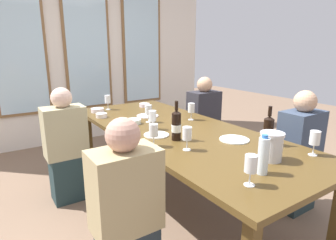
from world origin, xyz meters
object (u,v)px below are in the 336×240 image
(wine_glass_5, at_px, (153,117))
(dining_table, at_px, (177,135))
(tasting_bowl_1, at_px, (133,121))
(white_plate_1, at_px, (156,135))
(water_bottle, at_px, (263,156))
(seated_person_2, at_px, (126,216))
(white_plate_2, at_px, (234,139))
(tasting_bowl_3, at_px, (144,105))
(tasting_bowl_2, at_px, (97,110))
(wine_glass_2, at_px, (154,131))
(wine_glass_3, at_px, (315,138))
(wine_glass_6, at_px, (108,100))
(wine_glass_0, at_px, (251,165))
(wine_glass_1, at_px, (148,110))
(metal_pitcher, at_px, (271,146))
(wine_glass_7, at_px, (187,134))
(seated_person_0, at_px, (66,148))
(seated_person_3, at_px, (298,155))
(white_plate_0, at_px, (148,116))
(seated_person_1, at_px, (203,123))
(wine_bottle_0, at_px, (268,131))
(wine_glass_4, at_px, (191,109))
(wine_bottle_1, at_px, (176,125))
(tasting_bowl_0, at_px, (101,115))

(wine_glass_5, bearing_deg, dining_table, -30.40)
(tasting_bowl_1, bearing_deg, white_plate_1, -91.03)
(water_bottle, relative_size, seated_person_2, 0.22)
(white_plate_2, distance_m, tasting_bowl_3, 1.54)
(tasting_bowl_2, bearing_deg, tasting_bowl_3, -3.03)
(dining_table, height_order, wine_glass_2, wine_glass_2)
(wine_glass_3, height_order, wine_glass_6, same)
(tasting_bowl_3, xyz_separation_m, wine_glass_0, (-0.52, -2.12, 0.10))
(wine_glass_3, bearing_deg, wine_glass_6, 106.29)
(wine_glass_1, bearing_deg, metal_pitcher, -81.35)
(tasting_bowl_3, relative_size, wine_glass_7, 0.74)
(water_bottle, bearing_deg, seated_person_0, 113.42)
(seated_person_0, bearing_deg, tasting_bowl_3, 19.88)
(white_plate_1, height_order, wine_glass_7, wine_glass_7)
(seated_person_3, bearing_deg, tasting_bowl_1, 135.76)
(wine_glass_2, distance_m, wine_glass_7, 0.26)
(white_plate_0, distance_m, white_plate_1, 0.69)
(wine_glass_0, height_order, seated_person_3, seated_person_3)
(wine_glass_1, relative_size, seated_person_1, 0.16)
(white_plate_0, distance_m, seated_person_2, 1.54)
(water_bottle, relative_size, seated_person_3, 0.22)
(metal_pitcher, xyz_separation_m, tasting_bowl_2, (-0.47, 1.99, -0.07))
(wine_glass_6, bearing_deg, wine_glass_7, -91.29)
(white_plate_1, xyz_separation_m, metal_pitcher, (0.35, -0.87, 0.09))
(metal_pitcher, relative_size, tasting_bowl_3, 1.48)
(wine_bottle_0, height_order, water_bottle, wine_bottle_0)
(wine_bottle_0, height_order, wine_glass_4, wine_bottle_0)
(wine_glass_4, bearing_deg, metal_pitcher, -100.71)
(tasting_bowl_1, xyz_separation_m, seated_person_3, (1.10, -1.07, -0.24))
(white_plate_1, xyz_separation_m, wine_glass_7, (0.01, -0.42, 0.12))
(white_plate_1, bearing_deg, wine_glass_2, -125.41)
(seated_person_3, bearing_deg, white_plate_1, 150.63)
(wine_bottle_0, distance_m, wine_glass_6, 1.93)
(tasting_bowl_1, bearing_deg, seated_person_3, -44.24)
(white_plate_0, xyz_separation_m, seated_person_1, (0.84, 0.05, -0.22))
(water_bottle, bearing_deg, wine_glass_2, 111.20)
(tasting_bowl_3, bearing_deg, wine_glass_1, -115.66)
(tasting_bowl_2, bearing_deg, seated_person_0, -138.58)
(metal_pitcher, relative_size, wine_glass_7, 1.09)
(wine_bottle_1, bearing_deg, wine_glass_2, -172.77)
(dining_table, distance_m, tasting_bowl_3, 1.05)
(tasting_bowl_2, xyz_separation_m, wine_glass_1, (0.27, -0.70, 0.10))
(wine_glass_0, relative_size, wine_glass_6, 1.00)
(seated_person_3, bearing_deg, wine_glass_1, 132.46)
(dining_table, bearing_deg, tasting_bowl_0, 118.00)
(tasting_bowl_3, xyz_separation_m, wine_glass_3, (0.19, -2.06, 0.10))
(wine_glass_7, bearing_deg, seated_person_0, 117.90)
(dining_table, bearing_deg, white_plate_1, -167.03)
(wine_glass_5, distance_m, seated_person_3, 1.35)
(tasting_bowl_2, bearing_deg, tasting_bowl_0, -100.86)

